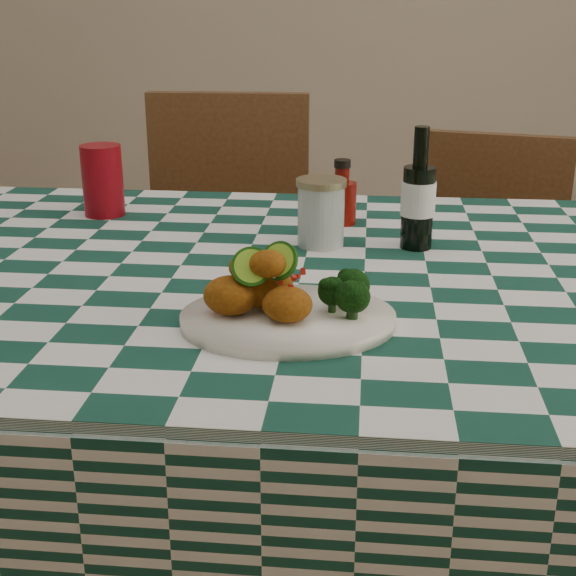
# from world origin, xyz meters

# --- Properties ---
(dining_table) EXTENTS (1.66, 1.06, 0.79)m
(dining_table) POSITION_xyz_m (0.00, 0.00, 0.39)
(dining_table) COLOR #133F33
(dining_table) RESTS_ON ground
(plate) EXTENTS (0.33, 0.27, 0.02)m
(plate) POSITION_xyz_m (0.00, -0.24, 0.80)
(plate) COLOR white
(plate) RESTS_ON dining_table
(fried_chicken_pile) EXTENTS (0.14, 0.10, 0.09)m
(fried_chicken_pile) POSITION_xyz_m (-0.03, -0.24, 0.85)
(fried_chicken_pile) COLOR #91510E
(fried_chicken_pile) RESTS_ON plate
(broccoli_side) EXTENTS (0.07, 0.07, 0.05)m
(broccoli_side) POSITION_xyz_m (0.08, -0.23, 0.83)
(broccoli_side) COLOR black
(broccoli_side) RESTS_ON plate
(red_tumbler) EXTENTS (0.09, 0.09, 0.14)m
(red_tumbler) POSITION_xyz_m (-0.43, 0.30, 0.86)
(red_tumbler) COLOR maroon
(red_tumbler) RESTS_ON dining_table
(ketchup_bottle) EXTENTS (0.06, 0.06, 0.13)m
(ketchup_bottle) POSITION_xyz_m (0.05, 0.29, 0.85)
(ketchup_bottle) COLOR #620904
(ketchup_bottle) RESTS_ON dining_table
(mason_jar) EXTENTS (0.11, 0.11, 0.12)m
(mason_jar) POSITION_xyz_m (0.02, 0.14, 0.85)
(mason_jar) COLOR #B2BCBA
(mason_jar) RESTS_ON dining_table
(beer_bottle) EXTENTS (0.08, 0.08, 0.22)m
(beer_bottle) POSITION_xyz_m (0.19, 0.14, 0.89)
(beer_bottle) COLOR black
(beer_bottle) RESTS_ON dining_table
(wooden_chair_left) EXTENTS (0.45, 0.47, 0.96)m
(wooden_chair_left) POSITION_xyz_m (-0.28, 0.71, 0.48)
(wooden_chair_left) COLOR #472814
(wooden_chair_left) RESTS_ON ground
(wooden_chair_right) EXTENTS (0.48, 0.50, 0.87)m
(wooden_chair_right) POSITION_xyz_m (0.39, 0.71, 0.43)
(wooden_chair_right) COLOR #472814
(wooden_chair_right) RESTS_ON ground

